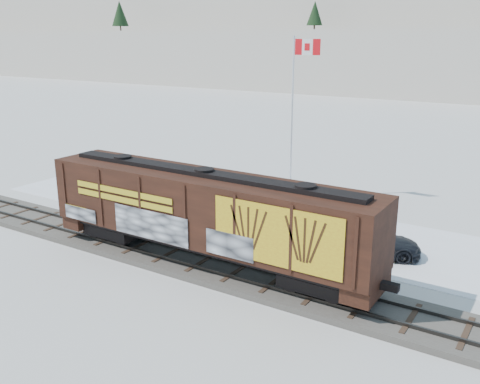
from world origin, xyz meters
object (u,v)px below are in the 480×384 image
Objects in this scene: flagpole at (293,141)px; car_dark at (370,242)px; hopper_railcar at (205,212)px; car_white at (251,217)px; car_silver at (227,204)px.

flagpole is 2.15× the size of car_dark.
flagpole reaches higher than car_dark.
hopper_railcar reaches higher than car_white.
flagpole is 7.81m from car_white.
hopper_railcar is 8.34m from car_silver.
hopper_railcar reaches higher than car_silver.
car_dark is at bearing -93.58° from car_silver.
car_dark is at bearing -96.14° from car_white.
car_dark is at bearing -41.34° from flagpole.
hopper_railcar is at bearing -81.10° from flagpole.
car_white is at bearing -113.28° from car_silver.
car_silver is 9.79m from car_dark.
car_white is (-0.98, 5.80, -2.11)m from hopper_railcar.
flagpole is at bearing -10.62° from car_silver.
car_silver is at bearing 55.98° from car_white.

